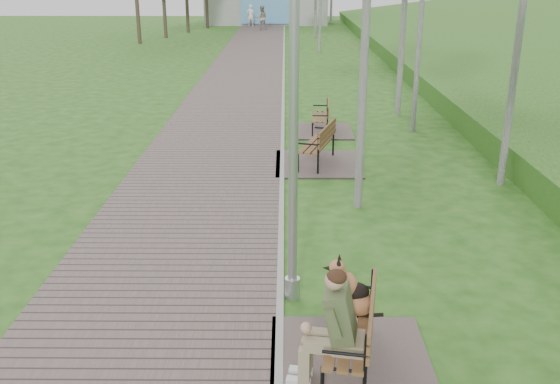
% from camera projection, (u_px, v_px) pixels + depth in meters
% --- Properties ---
extents(walkway, '(3.50, 67.00, 0.04)m').
position_uv_depth(walkway, '(240.00, 84.00, 25.14)').
color(walkway, '#62534F').
rests_on(walkway, ground).
extents(kerb, '(0.10, 67.00, 0.05)m').
position_uv_depth(kerb, '(283.00, 84.00, 25.13)').
color(kerb, '#999993').
rests_on(kerb, ground).
extents(bench_main, '(1.90, 2.11, 1.65)m').
position_uv_depth(bench_main, '(345.00, 335.00, 7.13)').
color(bench_main, '#62534F').
rests_on(bench_main, ground).
extents(bench_second, '(2.00, 2.22, 1.23)m').
position_uv_depth(bench_second, '(316.00, 155.00, 14.81)').
color(bench_second, '#62534F').
rests_on(bench_second, ground).
extents(bench_third, '(1.75, 1.94, 1.07)m').
position_uv_depth(bench_third, '(320.00, 125.00, 17.82)').
color(bench_third, '#62534F').
rests_on(bench_third, ground).
extents(lamp_post_near, '(0.21, 0.21, 5.51)m').
position_uv_depth(lamp_post_near, '(294.00, 121.00, 7.99)').
color(lamp_post_near, '#9C9FA4').
rests_on(lamp_post_near, ground).
extents(lamp_post_second, '(0.19, 0.19, 4.94)m').
position_uv_depth(lamp_post_second, '(292.00, 67.00, 14.23)').
color(lamp_post_second, '#9C9FA4').
rests_on(lamp_post_second, ground).
extents(lamp_post_third, '(0.20, 0.20, 5.25)m').
position_uv_depth(lamp_post_third, '(292.00, 10.00, 31.38)').
color(lamp_post_third, '#9C9FA4').
rests_on(lamp_post_third, ground).
extents(pedestrian_near, '(0.64, 0.43, 1.72)m').
position_uv_depth(pedestrian_near, '(251.00, 16.00, 49.69)').
color(pedestrian_near, white).
rests_on(pedestrian_near, ground).
extents(pedestrian_far, '(0.92, 0.74, 1.79)m').
position_uv_depth(pedestrian_far, '(262.00, 18.00, 46.95)').
color(pedestrian_far, '#9C9588').
rests_on(pedestrian_far, ground).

